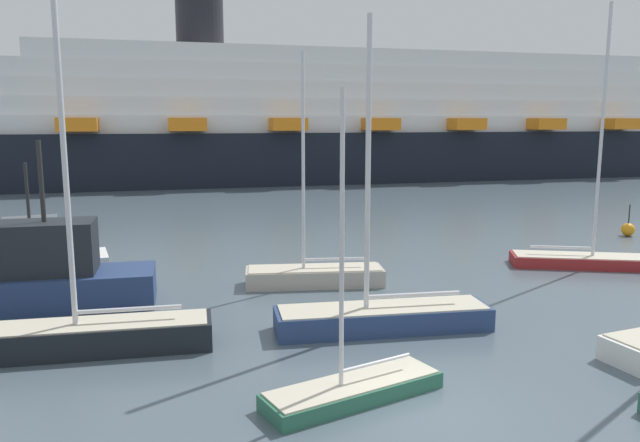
# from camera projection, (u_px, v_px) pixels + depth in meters

# --- Properties ---
(ground_plane) EXTENTS (600.00, 600.00, 0.00)m
(ground_plane) POSITION_uv_depth(u_px,v_px,m) (437.00, 414.00, 12.83)
(ground_plane) COLOR #4C5B66
(sailboat_1) EXTENTS (5.26, 2.00, 8.56)m
(sailboat_1) POSITION_uv_depth(u_px,v_px,m) (314.00, 274.00, 22.84)
(sailboat_1) COLOR #BCB29E
(sailboat_1) RESTS_ON ground_plane
(sailboat_2) EXTENTS (4.35, 2.54, 6.78)m
(sailboat_2) POSITION_uv_depth(u_px,v_px,m) (353.00, 386.00, 13.48)
(sailboat_2) COLOR #2D6B51
(sailboat_2) RESTS_ON ground_plane
(sailboat_3) EXTENTS (6.11, 1.48, 10.11)m
(sailboat_3) POSITION_uv_depth(u_px,v_px,m) (95.00, 332.00, 16.25)
(sailboat_3) COLOR black
(sailboat_3) RESTS_ON ground_plane
(sailboat_5) EXTENTS (5.86, 3.39, 10.76)m
(sailboat_5) POSITION_uv_depth(u_px,v_px,m) (582.00, 256.00, 25.72)
(sailboat_5) COLOR maroon
(sailboat_5) RESTS_ON ground_plane
(sailboat_7) EXTENTS (6.40, 1.76, 8.99)m
(sailboat_7) POSITION_uv_depth(u_px,v_px,m) (383.00, 314.00, 17.95)
(sailboat_7) COLOR navy
(sailboat_7) RESTS_ON ground_plane
(fishing_boat_0) EXTENTS (7.56, 2.56, 5.51)m
(fishing_boat_0) POSITION_uv_depth(u_px,v_px,m) (40.00, 277.00, 19.94)
(fishing_boat_0) COLOR navy
(fishing_boat_0) RESTS_ON ground_plane
(fishing_boat_1) EXTENTS (6.43, 3.35, 4.55)m
(fishing_boat_1) POSITION_uv_depth(u_px,v_px,m) (26.00, 260.00, 23.52)
(fishing_boat_1) COLOR white
(fishing_boat_1) RESTS_ON ground_plane
(channel_buoy_0) EXTENTS (0.69, 0.69, 1.71)m
(channel_buoy_0) POSITION_uv_depth(u_px,v_px,m) (628.00, 229.00, 32.62)
(channel_buoy_0) COLOR orange
(channel_buoy_0) RESTS_ON ground_plane
(cruise_ship) EXTENTS (91.16, 18.32, 17.67)m
(cruise_ship) POSITION_uv_depth(u_px,v_px,m) (358.00, 125.00, 64.46)
(cruise_ship) COLOR black
(cruise_ship) RESTS_ON ground_plane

